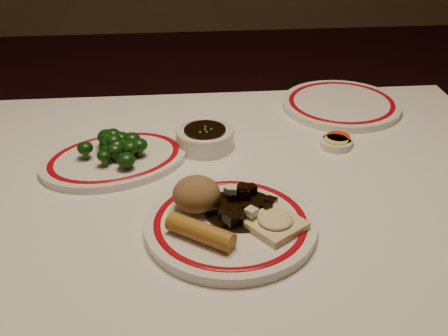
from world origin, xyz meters
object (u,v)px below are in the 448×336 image
(broccoli_plate, at_px, (115,159))
(soy_bowl, at_px, (205,138))
(rice_mound, at_px, (196,194))
(spring_roll, at_px, (200,232))
(stirfry_heap, at_px, (239,206))
(fried_wonton, at_px, (275,223))
(broccoli_pile, at_px, (116,144))
(main_plate, at_px, (231,225))
(dining_table, at_px, (226,226))

(broccoli_plate, bearing_deg, soy_bowl, 15.84)
(rice_mound, height_order, spring_roll, rice_mound)
(soy_bowl, bearing_deg, spring_roll, -94.64)
(spring_roll, bearing_deg, stirfry_heap, -7.12)
(fried_wonton, height_order, broccoli_pile, broccoli_pile)
(main_plate, bearing_deg, rice_mound, 141.04)
(main_plate, xyz_separation_m, fried_wonton, (0.07, -0.02, 0.02))
(dining_table, bearing_deg, broccoli_pile, 151.70)
(dining_table, relative_size, main_plate, 3.73)
(rice_mound, distance_m, stirfry_heap, 0.07)
(dining_table, distance_m, broccoli_pile, 0.27)
(spring_roll, relative_size, broccoli_plate, 0.32)
(broccoli_plate, height_order, soy_bowl, soy_bowl)
(spring_roll, distance_m, broccoli_plate, 0.33)
(main_plate, bearing_deg, broccoli_pile, 129.00)
(fried_wonton, xyz_separation_m, broccoli_pile, (-0.27, 0.27, 0.01))
(spring_roll, height_order, soy_bowl, spring_roll)
(broccoli_pile, xyz_separation_m, soy_bowl, (0.18, 0.05, -0.02))
(rice_mound, bearing_deg, spring_roll, -88.92)
(spring_roll, distance_m, fried_wonton, 0.12)
(stirfry_heap, bearing_deg, spring_roll, -133.45)
(rice_mound, xyz_separation_m, broccoli_pile, (-0.15, 0.21, -0.01))
(rice_mound, bearing_deg, stirfry_heap, -11.61)
(dining_table, xyz_separation_m, fried_wonton, (0.06, -0.16, 0.12))
(spring_roll, relative_size, soy_bowl, 0.95)
(fried_wonton, distance_m, soy_bowl, 0.33)
(main_plate, height_order, soy_bowl, soy_bowl)
(rice_mound, relative_size, stirfry_heap, 0.63)
(fried_wonton, relative_size, soy_bowl, 0.93)
(rice_mound, bearing_deg, fried_wonton, -28.41)
(dining_table, relative_size, soy_bowl, 9.95)
(stirfry_heap, bearing_deg, broccoli_pile, 134.78)
(spring_roll, xyz_separation_m, stirfry_heap, (0.07, 0.07, -0.01))
(dining_table, bearing_deg, main_plate, -92.66)
(fried_wonton, bearing_deg, soy_bowl, 106.34)
(spring_roll, relative_size, fried_wonton, 1.02)
(main_plate, bearing_deg, spring_roll, -139.34)
(dining_table, height_order, main_plate, main_plate)
(dining_table, xyz_separation_m, rice_mound, (-0.06, -0.09, 0.14))
(main_plate, relative_size, soy_bowl, 2.67)
(dining_table, relative_size, spring_roll, 10.46)
(spring_roll, bearing_deg, broccoli_pile, 63.48)
(soy_bowl, bearing_deg, stirfry_heap, -81.23)
(fried_wonton, relative_size, broccoli_plate, 0.32)
(spring_roll, bearing_deg, broccoli_plate, 64.68)
(dining_table, bearing_deg, spring_roll, -107.67)
(broccoli_plate, bearing_deg, dining_table, -26.53)
(main_plate, relative_size, fried_wonton, 2.86)
(rice_mound, relative_size, soy_bowl, 0.67)
(dining_table, relative_size, stirfry_heap, 9.32)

